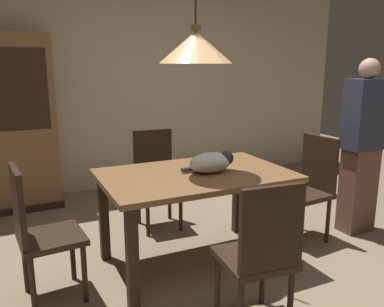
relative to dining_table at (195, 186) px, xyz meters
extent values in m
plane|color=#847056|center=(0.11, -0.37, -0.65)|extent=(10.00, 10.00, 0.00)
cube|color=beige|center=(0.11, 2.28, 0.80)|extent=(6.40, 0.10, 2.90)
cube|color=brown|center=(0.00, 0.00, 0.08)|extent=(1.40, 0.90, 0.04)
cube|color=black|center=(-0.62, -0.39, -0.29)|extent=(0.07, 0.07, 0.71)
cube|color=black|center=(0.62, -0.39, -0.29)|extent=(0.07, 0.07, 0.71)
cube|color=black|center=(-0.62, 0.39, -0.29)|extent=(0.07, 0.07, 0.71)
cube|color=black|center=(0.62, 0.39, -0.29)|extent=(0.07, 0.07, 0.71)
cube|color=black|center=(0.00, 0.80, -0.22)|extent=(0.42, 0.42, 0.04)
cube|color=black|center=(0.01, 0.98, 0.04)|extent=(0.38, 0.06, 0.48)
cylinder|color=black|center=(-0.17, 0.65, -0.44)|extent=(0.04, 0.04, 0.41)
cylinder|color=black|center=(0.15, 0.63, -0.44)|extent=(0.04, 0.04, 0.41)
cylinder|color=black|center=(-0.15, 0.97, -0.44)|extent=(0.04, 0.04, 0.41)
cylinder|color=black|center=(0.17, 0.95, -0.44)|extent=(0.04, 0.04, 0.41)
cube|color=black|center=(0.00, -0.80, -0.22)|extent=(0.43, 0.43, 0.04)
cube|color=black|center=(-0.02, -0.98, 0.04)|extent=(0.38, 0.07, 0.48)
cylinder|color=black|center=(0.17, -0.66, -0.44)|extent=(0.04, 0.04, 0.41)
cylinder|color=black|center=(-0.14, -0.63, -0.44)|extent=(0.04, 0.04, 0.41)
cylinder|color=black|center=(0.14, -0.97, -0.44)|extent=(0.04, 0.04, 0.41)
cube|color=black|center=(-1.05, 0.00, -0.22)|extent=(0.43, 0.43, 0.04)
cube|color=black|center=(-1.23, -0.02, 0.04)|extent=(0.07, 0.38, 0.48)
cylinder|color=black|center=(-0.88, -0.15, -0.44)|extent=(0.04, 0.04, 0.41)
cylinder|color=black|center=(-0.90, 0.17, -0.44)|extent=(0.04, 0.04, 0.41)
cylinder|color=black|center=(-1.20, -0.17, -0.44)|extent=(0.04, 0.04, 0.41)
cylinder|color=black|center=(-1.22, 0.15, -0.44)|extent=(0.04, 0.04, 0.41)
cube|color=black|center=(1.05, 0.00, -0.22)|extent=(0.43, 0.43, 0.04)
cube|color=black|center=(1.23, 0.02, 0.04)|extent=(0.07, 0.38, 0.48)
cylinder|color=black|center=(0.88, 0.14, -0.44)|extent=(0.04, 0.04, 0.41)
cylinder|color=black|center=(0.91, -0.17, -0.44)|extent=(0.04, 0.04, 0.41)
cylinder|color=black|center=(1.19, 0.17, -0.44)|extent=(0.04, 0.04, 0.41)
cylinder|color=black|center=(1.22, -0.14, -0.44)|extent=(0.04, 0.04, 0.41)
ellipsoid|color=silver|center=(0.11, -0.03, 0.18)|extent=(0.36, 0.25, 0.15)
sphere|color=#333338|center=(0.24, -0.05, 0.20)|extent=(0.11, 0.11, 0.11)
cylinder|color=#333338|center=(-0.01, 0.03, 0.13)|extent=(0.18, 0.04, 0.04)
cone|color=#E0A86B|center=(0.00, 0.00, 1.01)|extent=(0.52, 0.52, 0.22)
cylinder|color=#513D23|center=(0.00, 0.00, 1.14)|extent=(0.08, 0.08, 0.04)
cube|color=brown|center=(-1.32, 1.95, 0.28)|extent=(1.10, 0.44, 1.85)
cube|color=black|center=(-1.32, 1.95, -0.61)|extent=(1.12, 0.45, 0.08)
cube|color=brown|center=(1.66, -0.05, -0.25)|extent=(0.30, 0.20, 0.79)
cube|color=#2D3347|center=(1.66, -0.05, 0.46)|extent=(0.36, 0.22, 0.63)
sphere|color=tan|center=(1.66, -0.05, 0.86)|extent=(0.18, 0.18, 0.18)
camera|label=1|loc=(-1.23, -2.57, 0.90)|focal=36.91mm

